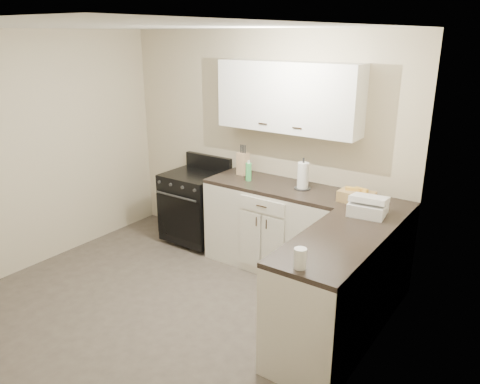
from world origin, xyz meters
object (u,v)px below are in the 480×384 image
Objects in this scene: wicker_basket at (356,197)px; paper_towel at (303,176)px; stove at (194,206)px; countertop_grill at (368,208)px; knife_block at (243,164)px.

paper_towel is at bearing 173.98° from wicker_basket.
countertop_grill reaches higher than stove.
wicker_basket is (0.60, -0.06, -0.08)m from paper_towel.
stove is at bearing -165.56° from knife_block.
countertop_grill is at bearing -11.22° from knife_block.
knife_block is at bearing 174.82° from paper_towel.
countertop_grill is (0.81, -0.31, -0.08)m from paper_towel.
countertop_grill is at bearing -21.07° from paper_towel.
stove is 2.97× the size of paper_towel.
countertop_grill is (1.60, -0.38, -0.07)m from knife_block.
paper_towel is 0.87m from countertop_grill.
knife_block is (0.62, 0.14, 0.60)m from stove.
paper_towel reaches higher than wicker_basket.
knife_block is 1.65m from countertop_grill.
knife_block is 0.81× the size of countertop_grill.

